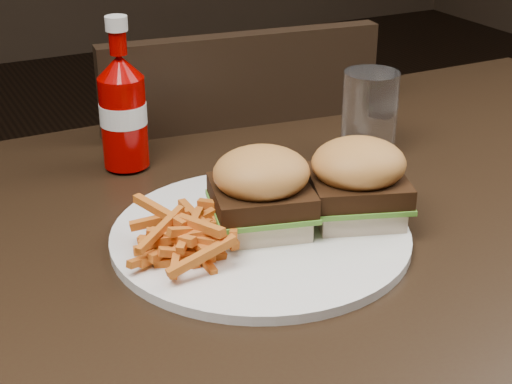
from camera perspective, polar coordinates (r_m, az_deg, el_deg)
name	(u,v)px	position (r m, az deg, el deg)	size (l,w,h in m)	color
dining_table	(353,231)	(0.87, 7.07, -2.85)	(1.20, 0.80, 0.04)	black
chair_far	(209,256)	(1.42, -3.42, -4.64)	(0.42, 0.42, 0.04)	black
plate	(260,235)	(0.81, 0.32, -3.16)	(0.31, 0.31, 0.01)	white
sandwich_half_a	(261,219)	(0.80, 0.39, -1.95)	(0.09, 0.08, 0.02)	beige
sandwich_half_b	(356,208)	(0.83, 7.28, -1.18)	(0.09, 0.08, 0.02)	beige
fries_pile	(196,233)	(0.76, -4.40, -3.00)	(0.11, 0.11, 0.04)	#C94225
ketchup_bottle	(124,122)	(0.97, -9.59, 5.04)	(0.06, 0.06, 0.11)	#940100
tumbler	(369,114)	(1.00, 8.25, 5.63)	(0.07, 0.07, 0.11)	white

